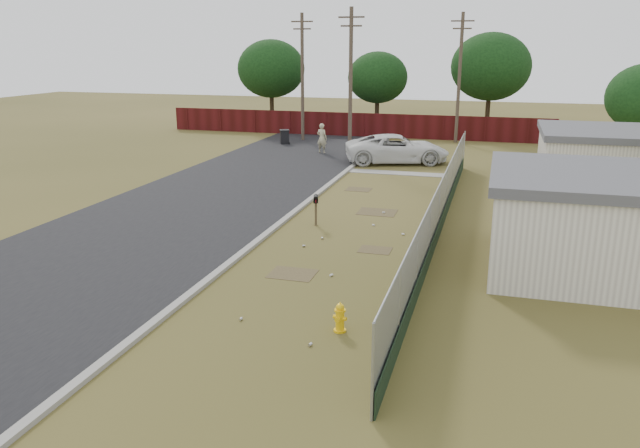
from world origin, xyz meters
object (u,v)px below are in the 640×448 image
(mailbox, at_px, (316,202))
(pedestrian, at_px, (322,138))
(pickup_truck, at_px, (397,149))
(trash_bin, at_px, (285,137))
(fire_hydrant, at_px, (340,318))

(mailbox, height_order, pedestrian, pedestrian)
(mailbox, relative_size, pedestrian, 0.63)
(pickup_truck, relative_size, pedestrian, 3.16)
(mailbox, relative_size, pickup_truck, 0.20)
(pedestrian, xyz_separation_m, trash_bin, (-3.63, 3.04, -0.45))
(mailbox, bearing_deg, fire_hydrant, -70.04)
(fire_hydrant, bearing_deg, mailbox, 109.96)
(fire_hydrant, bearing_deg, pedestrian, 106.81)
(fire_hydrant, relative_size, mailbox, 0.64)
(mailbox, relative_size, trash_bin, 1.21)
(pickup_truck, distance_m, trash_bin, 10.34)
(mailbox, distance_m, pedestrian, 17.04)
(mailbox, height_order, trash_bin, mailbox)
(fire_hydrant, relative_size, pedestrian, 0.40)
(mailbox, xyz_separation_m, pickup_truck, (0.85, 14.26, -0.11))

